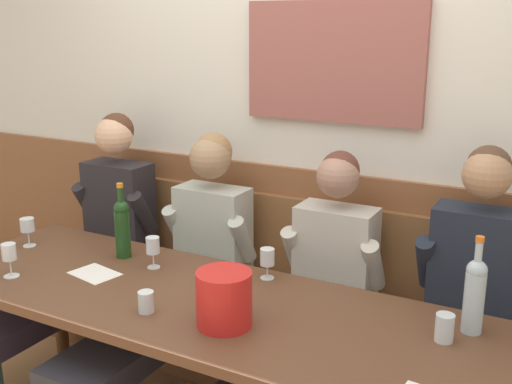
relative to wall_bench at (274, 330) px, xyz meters
name	(u,v)px	position (x,y,z in m)	size (l,w,h in m)	color
room_wall_back	(300,104)	(0.00, 0.26, 1.12)	(6.80, 0.12, 2.80)	silver
wood_wainscot_panel	(292,268)	(0.00, 0.21, 0.26)	(6.80, 0.03, 1.09)	brown
wall_bench	(274,330)	(0.00, 0.00, 0.00)	(2.78, 0.42, 0.94)	brown
dining_table	(201,315)	(0.00, -0.65, 0.37)	(2.48, 0.80, 0.72)	brown
person_left_seat	(79,252)	(-0.96, -0.34, 0.36)	(0.48, 1.21, 1.33)	#253530
person_center_left_seat	(175,279)	(-0.35, -0.35, 0.34)	(0.47, 1.22, 1.27)	#25343A
person_center_right_seat	(304,315)	(0.32, -0.36, 0.32)	(0.47, 1.21, 1.24)	#363632
person_right_seat	(458,343)	(0.95, -0.35, 0.35)	(0.48, 1.21, 1.33)	#322D2F
ice_bucket	(224,299)	(0.20, -0.79, 0.55)	(0.21, 0.21, 0.21)	red
wine_bottle_amber_mid	(122,226)	(-0.58, -0.44, 0.59)	(0.07, 0.07, 0.36)	#1A3D17
wine_bottle_clear_water	(475,293)	(1.00, -0.41, 0.59)	(0.07, 0.07, 0.36)	#AEC1C8
wine_glass_center_rear	(28,227)	(-1.08, -0.55, 0.54)	(0.07, 0.07, 0.14)	silver
wine_glass_right_end	(267,259)	(0.14, -0.34, 0.53)	(0.06, 0.06, 0.14)	silver
wine_glass_left_end	(9,254)	(-0.85, -0.86, 0.55)	(0.07, 0.07, 0.15)	silver
wine_glass_near_bucket	(153,246)	(-0.37, -0.48, 0.54)	(0.06, 0.06, 0.14)	silver
water_tumbler_center	(444,328)	(0.93, -0.53, 0.49)	(0.07, 0.07, 0.10)	silver
water_tumbler_left	(146,302)	(-0.12, -0.85, 0.48)	(0.06, 0.06, 0.08)	silver
tasting_sheet_right_guest	(95,274)	(-0.55, -0.66, 0.44)	(0.21, 0.15, 0.00)	white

